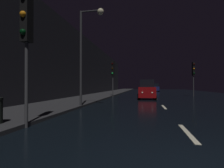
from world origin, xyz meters
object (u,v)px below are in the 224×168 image
at_px(traffic_light_near_left, 26,27).
at_px(streetlamp_overhead, 88,42).
at_px(traffic_light_far_left, 113,71).
at_px(car_approaching_headlights, 147,90).
at_px(traffic_light_far_right, 193,72).
at_px(car_distant_taillights, 155,88).

bearing_deg(traffic_light_near_left, streetlamp_overhead, 177.66).
height_order(traffic_light_far_left, car_approaching_headlights, traffic_light_far_left).
bearing_deg(streetlamp_overhead, traffic_light_near_left, -93.91).
xyz_separation_m(traffic_light_far_right, traffic_light_near_left, (-11.00, -19.89, 0.15)).
xyz_separation_m(streetlamp_overhead, car_approaching_headlights, (4.11, 8.80, -3.51)).
distance_m(traffic_light_far_right, traffic_light_far_left, 11.46).
distance_m(traffic_light_far_left, car_approaching_headlights, 5.40).
bearing_deg(traffic_light_near_left, car_approaching_headlights, 164.20).
relative_size(traffic_light_far_right, car_approaching_headlights, 1.11).
height_order(streetlamp_overhead, car_distant_taillights, streetlamp_overhead).
xyz_separation_m(car_approaching_headlights, car_distant_taillights, (2.53, 24.82, -0.07)).
bearing_deg(traffic_light_far_right, car_distant_taillights, 179.34).
bearing_deg(streetlamp_overhead, car_approaching_headlights, 64.97).
bearing_deg(car_distant_taillights, streetlamp_overhead, 168.83).
relative_size(traffic_light_far_left, car_approaching_headlights, 1.08).
distance_m(traffic_light_far_left, car_distant_taillights, 23.94).
height_order(traffic_light_far_right, traffic_light_far_left, traffic_light_far_right).
height_order(traffic_light_near_left, streetlamp_overhead, streetlamp_overhead).
bearing_deg(streetlamp_overhead, car_distant_taillights, 78.83).
bearing_deg(traffic_light_far_right, traffic_light_near_left, -41.28).
bearing_deg(traffic_light_far_left, car_approaching_headlights, 76.64).
xyz_separation_m(traffic_light_far_left, traffic_light_near_left, (-0.10, -16.38, 0.24)).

